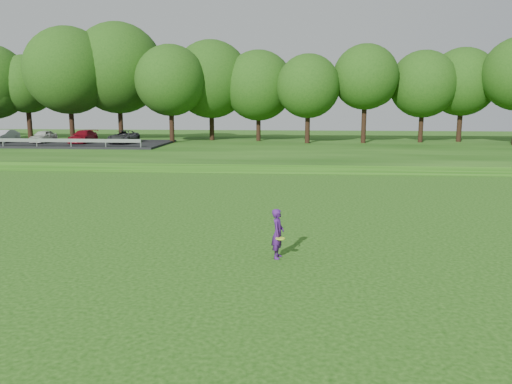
{
  "coord_description": "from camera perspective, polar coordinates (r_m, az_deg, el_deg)",
  "views": [
    {
      "loc": [
        0.65,
        -13.59,
        4.68
      ],
      "look_at": [
        -0.92,
        5.0,
        1.3
      ],
      "focal_mm": 35.0,
      "sensor_mm": 36.0,
      "label": 1
    }
  ],
  "objects": [
    {
      "name": "woman",
      "position": [
        15.12,
        2.51,
        -4.77
      ],
      "size": [
        0.44,
        0.72,
        1.52
      ],
      "color": "#46176B",
      "rests_on": "ground"
    },
    {
      "name": "ground",
      "position": [
        14.39,
        2.0,
        -8.72
      ],
      "size": [
        140.0,
        140.0,
        0.0
      ],
      "primitive_type": "plane",
      "color": "#153E0C",
      "rests_on": "ground"
    },
    {
      "name": "walking_path",
      "position": [
        33.92,
        3.69,
        2.35
      ],
      "size": [
        130.0,
        1.6,
        0.04
      ],
      "primitive_type": "cube",
      "color": "gray",
      "rests_on": "ground"
    },
    {
      "name": "berm",
      "position": [
        47.8,
        4.04,
        4.99
      ],
      "size": [
        130.0,
        30.0,
        0.6
      ],
      "primitive_type": "cube",
      "color": "#153E0C",
      "rests_on": "ground"
    },
    {
      "name": "parking_lot",
      "position": [
        52.38,
        -22.59,
        5.5
      ],
      "size": [
        24.0,
        9.0,
        1.38
      ],
      "color": "black",
      "rests_on": "berm"
    },
    {
      "name": "treeline",
      "position": [
        51.71,
        4.22,
        14.04
      ],
      "size": [
        104.0,
        7.0,
        15.0
      ],
      "primitive_type": null,
      "color": "#1D4710",
      "rests_on": "berm"
    }
  ]
}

